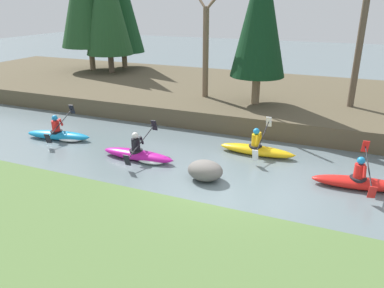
{
  "coord_description": "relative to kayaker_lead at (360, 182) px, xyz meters",
  "views": [
    {
      "loc": [
        2.66,
        -9.14,
        5.25
      ],
      "look_at": [
        -2.05,
        2.1,
        0.55
      ],
      "focal_mm": 35.0,
      "sensor_mm": 36.0,
      "label": 1
    }
  ],
  "objects": [
    {
      "name": "bare_tree_mid_upstream",
      "position": [
        -0.48,
        6.63,
        3.47
      ],
      "size": [
        3.38,
        3.34,
        6.11
      ],
      "color": "brown",
      "rests_on": "riverbank_far"
    },
    {
      "name": "kayaker_trailing",
      "position": [
        -7.09,
        -0.67,
        -0.02
      ],
      "size": [
        2.77,
        2.06,
        1.2
      ],
      "rotation": [
        0.0,
        0.0,
        -0.0
      ],
      "color": "#C61999",
      "rests_on": "ground"
    },
    {
      "name": "kayaker_lead",
      "position": [
        0.0,
        0.0,
        0.0
      ],
      "size": [
        2.8,
        2.07,
        1.2
      ],
      "rotation": [
        0.0,
        0.0,
        0.13
      ],
      "color": "red",
      "rests_on": "ground"
    },
    {
      "name": "boulder_midstream",
      "position": [
        -4.45,
        -1.24,
        0.1
      ],
      "size": [
        1.12,
        0.88,
        0.63
      ],
      "color": "slate",
      "rests_on": "ground"
    },
    {
      "name": "bare_tree_upstream",
      "position": [
        -7.12,
        5.84,
        3.21
      ],
      "size": [
        3.08,
        3.04,
        5.54
      ],
      "color": "brown",
      "rests_on": "riverbank_far"
    },
    {
      "name": "ground_plane",
      "position": [
        -3.42,
        -1.96,
        -0.22
      ],
      "size": [
        90.0,
        90.0,
        0.0
      ],
      "primitive_type": "plane",
      "color": "slate"
    },
    {
      "name": "conifer_tree_left",
      "position": [
        -15.36,
        11.53,
        4.67
      ],
      "size": [
        2.86,
        2.86,
        7.11
      ],
      "color": "#7A664C",
      "rests_on": "riverbank_far"
    },
    {
      "name": "conifer_tree_centre",
      "position": [
        -4.54,
        5.39,
        4.51
      ],
      "size": [
        2.41,
        2.41,
        6.61
      ],
      "color": "#7A664C",
      "rests_on": "riverbank_far"
    },
    {
      "name": "riverbank_far",
      "position": [
        -3.42,
        8.28,
        0.18
      ],
      "size": [
        44.0,
        10.49,
        0.81
      ],
      "color": "brown",
      "rests_on": "ground"
    },
    {
      "name": "kayaker_middle",
      "position": [
        -3.43,
        1.37,
        0.0
      ],
      "size": [
        2.77,
        2.06,
        1.2
      ],
      "rotation": [
        0.0,
        0.0,
        -0.01
      ],
      "color": "yellow",
      "rests_on": "ground"
    },
    {
      "name": "kayaker_far_back",
      "position": [
        -11.09,
        -0.1,
        -0.02
      ],
      "size": [
        2.79,
        2.06,
        1.2
      ],
      "rotation": [
        0.0,
        0.0,
        0.17
      ],
      "color": "#1993D6",
      "rests_on": "ground"
    }
  ]
}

